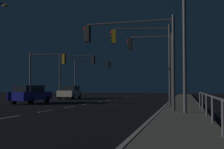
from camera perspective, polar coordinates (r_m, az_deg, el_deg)
The scene contains 14 objects.
ground_plane at distance 23.31m, azimuth -7.19°, elevation -5.76°, with size 112.00×112.00×0.00m, color black.
sidewalk_right at distance 21.90m, azimuth 12.79°, elevation -5.77°, with size 2.34×77.00×0.14m, color gray.
lane_markings_center at distance 26.62m, azimuth -4.59°, elevation -5.33°, with size 0.14×50.00×0.01m.
lane_edge_line at distance 26.93m, azimuth 9.79°, elevation -5.27°, with size 0.14×53.00×0.01m.
car at distance 28.10m, azimuth -14.47°, elevation -3.44°, with size 1.99×4.47×1.57m.
car_oncoming at distance 38.42m, azimuth -7.56°, elevation -3.17°, with size 2.06×4.50×1.57m.
traffic_light_mid_left at distance 22.57m, azimuth 5.82°, elevation 4.67°, with size 4.22×0.81×5.68m.
traffic_light_mid_right at distance 38.70m, azimuth -6.70°, elevation 1.38°, with size 4.76×0.64×5.46m.
traffic_light_near_right at distance 17.85m, azimuth 3.46°, elevation 5.61°, with size 5.29×0.64×5.19m.
traffic_light_near_left at distance 44.94m, azimuth -3.83°, elevation 0.83°, with size 5.17×0.98×5.39m.
traffic_light_far_center at distance 25.93m, azimuth 7.34°, elevation 3.62°, with size 3.69×0.35×5.63m.
traffic_light_far_right at distance 31.88m, azimuth -11.78°, elevation 1.45°, with size 3.97×0.38×4.91m.
street_lamp_across_street at distance 16.31m, azimuth 11.97°, elevation 7.43°, with size 1.70×0.90×6.63m.
barrier_fence at distance 11.69m, azimuth 17.66°, elevation -4.82°, with size 0.09×18.67×0.98m.
Camera 1 is at (7.99, -4.35, 1.41)m, focal length 50.73 mm.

